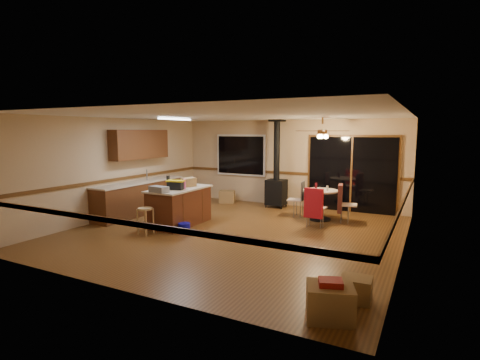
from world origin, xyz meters
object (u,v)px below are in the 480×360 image
Objects in this scene: chair_right at (341,199)px; box_corner_b at (356,289)px; bar_stool at (146,221)px; box_under_window at (227,197)px; chair_near at (314,203)px; wood_stove at (276,183)px; chair_left at (299,195)px; kitchen_island at (180,206)px; box_corner_a at (330,302)px; toolbox_black at (176,186)px; toolbox_grey at (159,189)px; blue_bucket at (184,228)px; dining_table at (320,200)px.

box_corner_b is at bearing -75.15° from chair_right.
bar_stool is 1.23× the size of box_under_window.
bar_stool is 4.90m from box_corner_b.
wood_stove is at bearing 131.88° from chair_near.
chair_left is (2.46, 3.20, 0.29)m from bar_stool.
kitchen_island is 0.67× the size of wood_stove.
bar_stool is at bearing -97.76° from kitchen_island.
box_corner_a is at bearing -79.05° from chair_right.
toolbox_black is 5.03m from box_corner_b.
chair_left is at bearing 42.76° from kitchen_island.
kitchen_island is at bearing 87.93° from toolbox_grey.
chair_left is (2.32, 2.15, 0.14)m from kitchen_island.
wood_stove is 2.55m from chair_near.
bar_stool is at bearing -144.93° from chair_near.
toolbox_grey reaches higher than chair_near.
blue_bucket is (0.47, -0.34, -0.88)m from toolbox_black.
wood_stove reaches higher than toolbox_black.
box_corner_a is at bearing -106.21° from box_corner_b.
blue_bucket is at bearing -36.09° from toolbox_black.
dining_table is 5.21m from box_corner_a.
chair_near is at bearing -28.83° from box_under_window.
toolbox_grey is at bearing -84.79° from box_under_window.
chair_left reaches higher than kitchen_island.
wood_stove reaches higher than bar_stool.
chair_near is 1.00m from chair_right.
blue_bucket is at bearing -132.09° from dining_table.
chair_right is 4.53m from box_corner_b.
dining_table is at bearing 95.63° from chair_near.
toolbox_grey is at bearing 161.03° from box_corner_b.
bar_stool is 4.05m from chair_left.
toolbox_black is at bearing 147.91° from box_corner_a.
chair_left is at bearing 117.02° from box_corner_b.
wood_stove is at bearing 66.91° from kitchen_island.
kitchen_island is 3.56m from dining_table.
bar_stool is at bearing 165.22° from box_corner_b.
chair_left is 5.02m from box_corner_b.
blue_bucket is at bearing 156.91° from box_corner_b.
toolbox_black is at bearing 155.39° from box_corner_b.
box_corner_a is at bearing -73.38° from dining_table.
wood_stove is 3.60× the size of chair_near.
toolbox_black is (0.08, -0.24, 0.54)m from kitchen_island.
box_under_window is (-0.44, 3.25, -0.80)m from toolbox_black.
bar_stool is (-1.44, -4.11, -0.43)m from wood_stove.
dining_table is (2.84, 2.27, -0.46)m from toolbox_black.
wood_stove is 9.38× the size of blue_bucket.
wood_stove is 2.87× the size of dining_table.
chair_right is at bearing 100.95° from box_corner_a.
box_under_window is at bearing 93.12° from bar_stool.
box_corner_b is (4.04, -1.72, 0.05)m from blue_bucket.
kitchen_island is at bearing 133.32° from blue_bucket.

